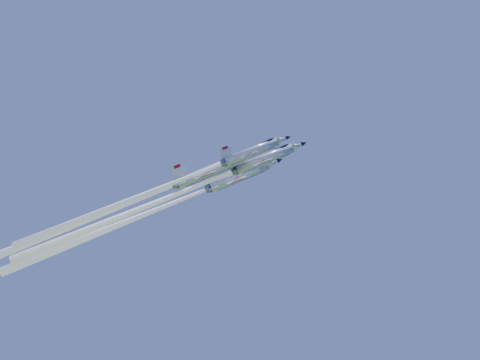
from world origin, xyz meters
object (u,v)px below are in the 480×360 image
at_px(jet_slot, 92,218).
at_px(jet_lead, 172,196).
at_px(jet_right, 164,187).
at_px(jet_left, 154,211).

bearing_deg(jet_slot, jet_lead, 89.61).
distance_m(jet_lead, jet_right, 6.70).
relative_size(jet_left, jet_slot, 0.85).
xyz_separation_m(jet_left, jet_right, (11.02, -13.72, 1.51)).
bearing_deg(jet_left, jet_lead, 17.80).
bearing_deg(jet_left, jet_right, 6.45).
bearing_deg(jet_right, jet_left, -173.55).
relative_size(jet_lead, jet_slot, 0.83).
relative_size(jet_right, jet_slot, 0.74).
bearing_deg(jet_right, jet_slot, -116.58).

